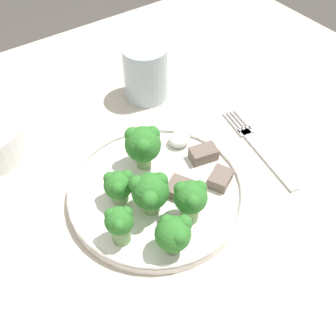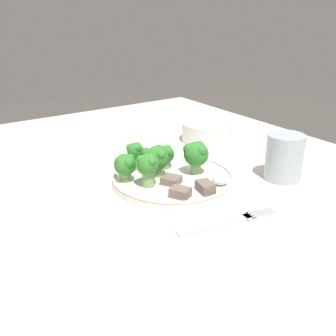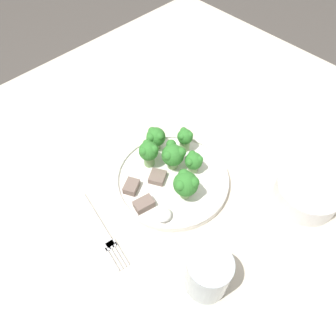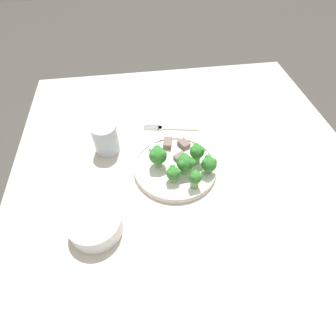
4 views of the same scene
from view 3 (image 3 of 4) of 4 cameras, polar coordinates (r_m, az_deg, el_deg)
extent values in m
plane|color=#4C4742|center=(1.38, 0.29, -17.69)|extent=(8.00, 8.00, 0.00)
cube|color=beige|center=(0.74, 0.50, 0.35)|extent=(1.17, 1.02, 0.03)
cylinder|color=brown|center=(1.48, 2.68, 13.30)|extent=(0.06, 0.06, 0.69)
cylinder|color=white|center=(0.69, 0.78, -2.08)|extent=(0.24, 0.24, 0.01)
torus|color=white|center=(0.69, 0.79, -1.65)|extent=(0.24, 0.24, 0.01)
cube|color=silver|center=(0.67, -12.68, -8.60)|extent=(0.04, 0.13, 0.00)
cube|color=silver|center=(0.64, -9.99, -13.11)|extent=(0.03, 0.02, 0.00)
cube|color=silver|center=(0.62, -9.69, -15.41)|extent=(0.01, 0.05, 0.00)
cube|color=silver|center=(0.62, -9.13, -15.11)|extent=(0.01, 0.05, 0.00)
cube|color=silver|center=(0.63, -8.57, -14.81)|extent=(0.01, 0.05, 0.00)
cube|color=silver|center=(0.63, -8.01, -14.51)|extent=(0.01, 0.05, 0.00)
cylinder|color=white|center=(0.71, 23.04, -4.02)|extent=(0.13, 0.13, 0.05)
cylinder|color=white|center=(0.71, 22.97, -4.16)|extent=(0.10, 0.10, 0.04)
cylinder|color=#B2C1CC|center=(0.56, 6.99, -17.84)|extent=(0.07, 0.07, 0.09)
cylinder|color=silver|center=(0.58, 6.81, -18.41)|extent=(0.06, 0.06, 0.05)
cylinder|color=#7FA866|center=(0.70, -3.30, 1.47)|extent=(0.02, 0.02, 0.03)
sphere|color=#337F2D|center=(0.68, -3.41, 2.98)|extent=(0.04, 0.04, 0.04)
sphere|color=#337F2D|center=(0.67, -4.23, 2.91)|extent=(0.02, 0.02, 0.02)
sphere|color=#337F2D|center=(0.67, -2.44, 3.27)|extent=(0.02, 0.02, 0.02)
sphere|color=#337F2D|center=(0.68, -3.68, 4.24)|extent=(0.02, 0.02, 0.02)
cylinder|color=#7FA866|center=(0.66, 3.00, -4.20)|extent=(0.02, 0.02, 0.02)
sphere|color=#337F2D|center=(0.63, 3.12, -2.78)|extent=(0.05, 0.05, 0.05)
sphere|color=#337F2D|center=(0.62, 2.20, -3.01)|extent=(0.02, 0.02, 0.02)
sphere|color=#337F2D|center=(0.62, 4.49, -2.51)|extent=(0.02, 0.02, 0.02)
sphere|color=#337F2D|center=(0.63, 2.77, -1.13)|extent=(0.02, 0.02, 0.02)
cylinder|color=#7FA866|center=(0.73, 2.87, 4.15)|extent=(0.02, 0.02, 0.03)
sphere|color=#337F2D|center=(0.71, 2.95, 5.50)|extent=(0.03, 0.03, 0.03)
sphere|color=#337F2D|center=(0.70, 2.39, 5.49)|extent=(0.02, 0.02, 0.02)
sphere|color=#337F2D|center=(0.70, 3.79, 5.75)|extent=(0.02, 0.02, 0.02)
sphere|color=#337F2D|center=(0.71, 2.74, 6.51)|extent=(0.02, 0.02, 0.02)
cylinder|color=#7FA866|center=(0.70, 4.39, 0.17)|extent=(0.02, 0.02, 0.02)
sphere|color=#337F2D|center=(0.68, 4.50, 1.23)|extent=(0.04, 0.04, 0.04)
sphere|color=#337F2D|center=(0.67, 3.89, 1.15)|extent=(0.02, 0.02, 0.02)
sphere|color=#337F2D|center=(0.67, 5.47, 1.47)|extent=(0.02, 0.02, 0.02)
sphere|color=#337F2D|center=(0.68, 4.26, 2.39)|extent=(0.02, 0.02, 0.02)
cylinder|color=#7FA866|center=(0.70, 0.82, 0.88)|extent=(0.02, 0.02, 0.02)
sphere|color=#337F2D|center=(0.68, 0.85, 2.26)|extent=(0.05, 0.05, 0.05)
sphere|color=#337F2D|center=(0.66, -0.01, 2.18)|extent=(0.02, 0.02, 0.02)
sphere|color=#337F2D|center=(0.67, 2.03, 2.58)|extent=(0.02, 0.02, 0.02)
sphere|color=#337F2D|center=(0.68, 0.54, 3.72)|extent=(0.02, 0.02, 0.02)
cylinder|color=#7FA866|center=(0.73, -2.21, 4.05)|extent=(0.02, 0.02, 0.02)
sphere|color=#337F2D|center=(0.71, -2.27, 5.32)|extent=(0.04, 0.04, 0.04)
sphere|color=#337F2D|center=(0.70, -3.06, 5.30)|extent=(0.02, 0.02, 0.02)
sphere|color=#337F2D|center=(0.71, -1.31, 5.64)|extent=(0.02, 0.02, 0.02)
sphere|color=#337F2D|center=(0.72, -2.53, 6.56)|extent=(0.02, 0.02, 0.02)
cube|color=#756056|center=(0.67, -6.26, -3.34)|extent=(0.04, 0.04, 0.02)
cube|color=#756056|center=(0.68, -1.85, -1.58)|extent=(0.04, 0.04, 0.01)
cube|color=#756056|center=(0.65, -4.22, -6.29)|extent=(0.04, 0.03, 0.02)
ellipsoid|color=white|center=(0.63, -0.81, -8.17)|extent=(0.03, 0.03, 0.02)
camera|label=1|loc=(0.73, -6.15, 41.46)|focal=42.00mm
camera|label=2|loc=(0.79, -61.71, 5.55)|focal=42.00mm
camera|label=4|loc=(0.78, 46.95, 43.13)|focal=28.00mm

